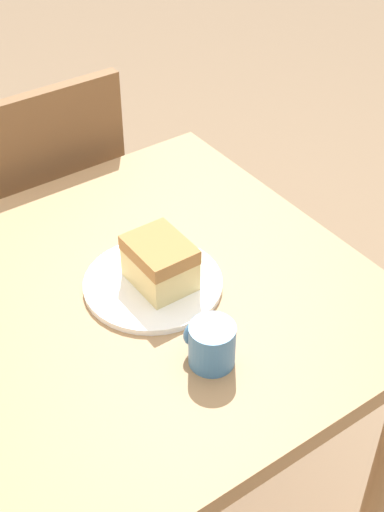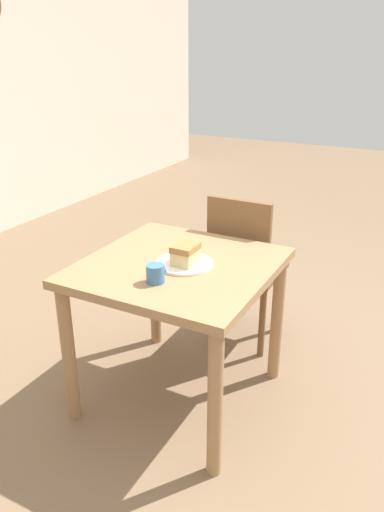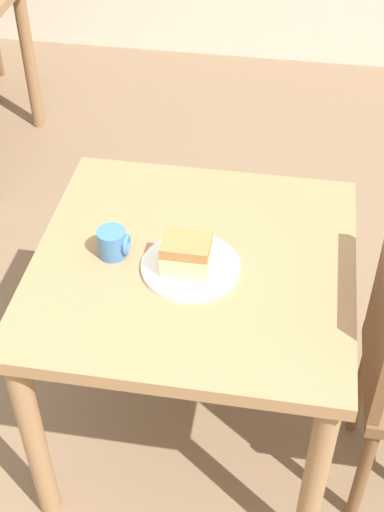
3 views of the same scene
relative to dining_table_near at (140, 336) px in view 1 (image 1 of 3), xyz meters
name	(u,v)px [view 1 (image 1 of 3)]	position (x,y,z in m)	size (l,w,h in m)	color
ground_plane	(285,436)	(-0.03, -0.40, -0.60)	(14.00, 14.00, 0.00)	#7A6047
dining_table_near	(140,336)	(0.00, 0.00, 0.00)	(0.83, 0.81, 0.71)	#9E754C
chair_near_window	(47,217)	(0.59, -0.08, -0.11)	(0.36, 0.36, 0.88)	brown
plate	(153,283)	(0.00, -0.03, 0.12)	(0.25, 0.25, 0.01)	white
cake_slice	(160,263)	(-0.01, -0.04, 0.17)	(0.12, 0.09, 0.09)	#E0C67F
coffee_mug	(211,343)	(-0.21, -0.01, 0.15)	(0.08, 0.08, 0.08)	teal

